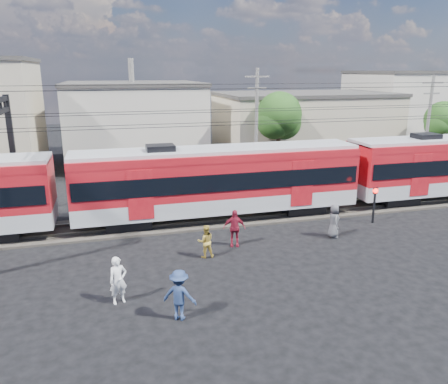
{
  "coord_description": "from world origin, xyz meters",
  "views": [
    {
      "loc": [
        -4.65,
        -15.2,
        8.31
      ],
      "look_at": [
        0.84,
        5.0,
        2.47
      ],
      "focal_mm": 35.0,
      "sensor_mm": 36.0,
      "label": 1
    }
  ],
  "objects_px": {
    "commuter_train": "(222,179)",
    "car_silver": "(426,169)",
    "pedestrian_a": "(118,280)",
    "crossing_signal": "(375,198)",
    "pedestrian_c": "(179,295)"
  },
  "relations": [
    {
      "from": "pedestrian_c",
      "to": "crossing_signal",
      "type": "distance_m",
      "value": 14.04
    },
    {
      "from": "pedestrian_a",
      "to": "commuter_train",
      "type": "bearing_deg",
      "value": 35.53
    },
    {
      "from": "pedestrian_a",
      "to": "car_silver",
      "type": "relative_size",
      "value": 0.41
    },
    {
      "from": "pedestrian_a",
      "to": "car_silver",
      "type": "xyz_separation_m",
      "value": [
        24.45,
        13.56,
        -0.15
      ]
    },
    {
      "from": "car_silver",
      "to": "pedestrian_a",
      "type": "bearing_deg",
      "value": 119.56
    },
    {
      "from": "commuter_train",
      "to": "car_silver",
      "type": "relative_size",
      "value": 11.4
    },
    {
      "from": "commuter_train",
      "to": "pedestrian_a",
      "type": "height_order",
      "value": "commuter_train"
    },
    {
      "from": "commuter_train",
      "to": "pedestrian_c",
      "type": "xyz_separation_m",
      "value": [
        -4.14,
        -9.86,
        -1.49
      ]
    },
    {
      "from": "commuter_train",
      "to": "pedestrian_c",
      "type": "bearing_deg",
      "value": -112.79
    },
    {
      "from": "pedestrian_c",
      "to": "crossing_signal",
      "type": "relative_size",
      "value": 0.88
    },
    {
      "from": "pedestrian_a",
      "to": "car_silver",
      "type": "bearing_deg",
      "value": 11.37
    },
    {
      "from": "car_silver",
      "to": "crossing_signal",
      "type": "height_order",
      "value": "crossing_signal"
    },
    {
      "from": "commuter_train",
      "to": "car_silver",
      "type": "bearing_deg",
      "value": 16.37
    },
    {
      "from": "crossing_signal",
      "to": "pedestrian_a",
      "type": "bearing_deg",
      "value": -159.59
    },
    {
      "from": "commuter_train",
      "to": "pedestrian_a",
      "type": "xyz_separation_m",
      "value": [
        -6.12,
        -8.18,
        -1.5
      ]
    }
  ]
}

